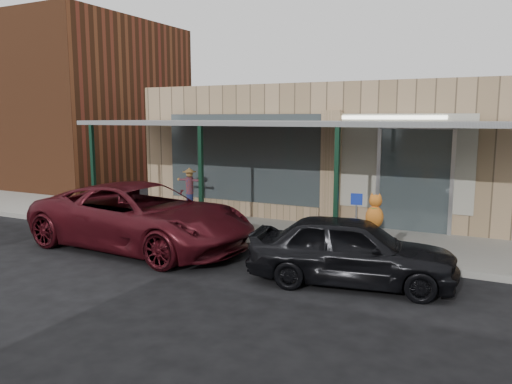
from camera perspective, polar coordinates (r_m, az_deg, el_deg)
The scene contains 10 objects.
ground at distance 10.49m, azimuth -4.28°, elevation -9.28°, with size 120.00×120.00×0.00m, color black.
sidewalk at distance 13.56m, azimuth 3.60°, elevation -4.82°, with size 40.00×3.20×0.15m, color gray.
storefront at distance 17.52m, azimuth 9.57°, elevation 4.78°, with size 12.00×6.25×4.20m.
awning at distance 13.16m, azimuth 3.66°, elevation 7.68°, with size 12.00×3.00×3.04m.
block_buildings_near at distance 18.03m, azimuth 16.91°, elevation 9.96°, with size 61.00×8.00×8.00m.
barrel_scarecrow at distance 15.78m, azimuth -7.56°, elevation -0.82°, with size 0.89×0.73×1.50m.
barrel_pumpkin at distance 14.88m, azimuth -10.18°, elevation -2.58°, with size 0.56×0.56×0.62m.
handicap_sign at distance 11.87m, azimuth 11.38°, elevation -2.38°, with size 0.27×0.07×1.30m.
parked_sedan at distance 9.85m, azimuth 10.86°, elevation -6.48°, with size 4.16×2.24×1.68m.
car_maroon at distance 12.56m, azimuth -12.95°, elevation -2.72°, with size 2.66×5.76×1.60m, color #4B0F17.
Camera 1 is at (5.17, -8.54, 3.20)m, focal length 35.00 mm.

